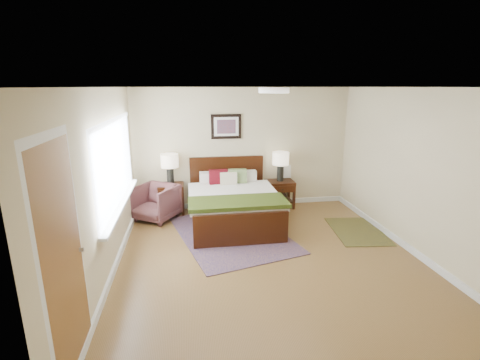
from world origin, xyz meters
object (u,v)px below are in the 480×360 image
(nightstand_left, at_px, (171,190))
(armchair, at_px, (156,203))
(rug_persian, at_px, (231,234))
(nightstand_right, at_px, (280,191))
(lamp_left, at_px, (170,163))
(bed, at_px, (233,198))
(lamp_right, at_px, (281,161))

(nightstand_left, relative_size, armchair, 0.80)
(nightstand_left, distance_m, rug_persian, 1.71)
(nightstand_right, distance_m, armchair, 2.58)
(nightstand_right, distance_m, lamp_left, 2.37)
(nightstand_left, bearing_deg, lamp_left, 90.00)
(nightstand_right, bearing_deg, rug_persian, -133.83)
(bed, xyz_separation_m, nightstand_left, (-1.16, 0.74, -0.02))
(rug_persian, bearing_deg, armchair, 130.74)
(lamp_right, bearing_deg, nightstand_right, -90.00)
(bed, distance_m, lamp_left, 1.48)
(nightstand_right, bearing_deg, nightstand_left, -179.78)
(nightstand_left, height_order, rug_persian, nightstand_left)
(bed, height_order, nightstand_left, bed)
(bed, height_order, lamp_left, lamp_left)
(bed, distance_m, rug_persian, 0.72)
(bed, xyz_separation_m, nightstand_right, (1.11, 0.74, -0.15))
(nightstand_right, relative_size, lamp_right, 0.96)
(bed, distance_m, lamp_right, 1.44)
(bed, relative_size, armchair, 2.67)
(lamp_right, height_order, armchair, lamp_right)
(nightstand_right, relative_size, lamp_left, 0.96)
(nightstand_left, bearing_deg, rug_persian, -49.62)
(bed, xyz_separation_m, lamp_right, (1.11, 0.76, 0.51))
(bed, distance_m, armchair, 1.52)
(rug_persian, bearing_deg, nightstand_right, 31.70)
(armchair, distance_m, rug_persian, 1.68)
(bed, relative_size, nightstand_left, 3.32)
(nightstand_right, height_order, armchair, armchair)
(nightstand_left, bearing_deg, lamp_right, 0.53)
(nightstand_left, distance_m, lamp_left, 0.55)
(lamp_left, bearing_deg, lamp_right, 0.00)
(nightstand_right, xyz_separation_m, rug_persian, (-1.21, -1.26, -0.35))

